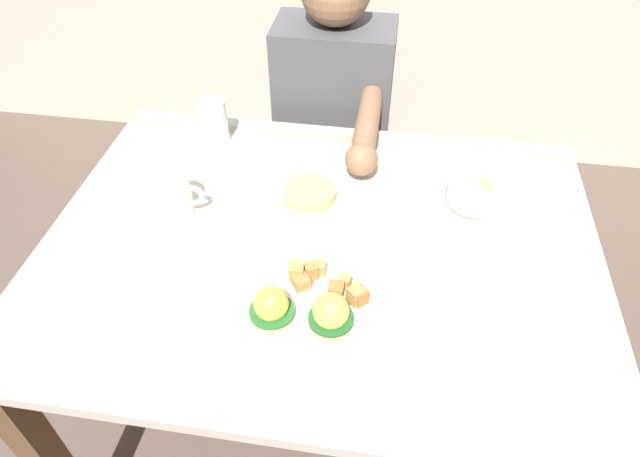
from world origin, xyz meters
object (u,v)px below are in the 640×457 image
(fruit_bowl, at_px, (474,195))
(side_plate, at_px, (309,197))
(coffee_mug, at_px, (174,193))
(eggs_benedict_plate, at_px, (305,313))
(water_glass_near, at_px, (215,124))
(diner_person, at_px, (333,124))
(fork, at_px, (496,318))
(dining_table, at_px, (320,275))

(fruit_bowl, distance_m, side_plate, 0.38)
(fruit_bowl, relative_size, side_plate, 0.60)
(coffee_mug, bearing_deg, side_plate, 14.86)
(eggs_benedict_plate, relative_size, coffee_mug, 2.42)
(water_glass_near, bearing_deg, diner_person, 43.61)
(eggs_benedict_plate, height_order, fruit_bowl, eggs_benedict_plate)
(fork, xyz_separation_m, water_glass_near, (-0.69, 0.49, 0.05))
(eggs_benedict_plate, distance_m, fruit_bowl, 0.51)
(diner_person, bearing_deg, water_glass_near, -136.39)
(eggs_benedict_plate, bearing_deg, side_plate, 98.14)
(side_plate, distance_m, diner_person, 0.48)
(fork, distance_m, water_glass_near, 0.85)
(water_glass_near, bearing_deg, fruit_bowl, -13.63)
(dining_table, height_order, fork, fork)
(fruit_bowl, bearing_deg, coffee_mug, -169.52)
(fruit_bowl, xyz_separation_m, coffee_mug, (-0.67, -0.12, 0.02))
(fruit_bowl, xyz_separation_m, fork, (0.03, -0.33, -0.03))
(fruit_bowl, relative_size, fork, 0.85)
(eggs_benedict_plate, xyz_separation_m, fork, (0.36, 0.06, -0.02))
(dining_table, bearing_deg, water_glass_near, 134.50)
(fork, relative_size, side_plate, 0.71)
(eggs_benedict_plate, xyz_separation_m, water_glass_near, (-0.33, 0.55, 0.03))
(water_glass_near, bearing_deg, eggs_benedict_plate, -58.69)
(coffee_mug, bearing_deg, water_glass_near, 88.40)
(dining_table, height_order, fruit_bowl, fruit_bowl)
(fruit_bowl, bearing_deg, diner_person, 132.05)
(coffee_mug, height_order, water_glass_near, water_glass_near)
(eggs_benedict_plate, height_order, diner_person, diner_person)
(fruit_bowl, distance_m, coffee_mug, 0.68)
(dining_table, height_order, diner_person, diner_person)
(coffee_mug, bearing_deg, dining_table, -8.79)
(water_glass_near, height_order, diner_person, diner_person)
(fruit_bowl, bearing_deg, water_glass_near, 166.37)
(eggs_benedict_plate, bearing_deg, fork, 9.50)
(water_glass_near, distance_m, diner_person, 0.41)
(coffee_mug, relative_size, water_glass_near, 0.94)
(dining_table, distance_m, side_plate, 0.18)
(side_plate, bearing_deg, fruit_bowl, 6.96)
(fruit_bowl, relative_size, water_glass_near, 1.01)
(dining_table, distance_m, water_glass_near, 0.50)
(water_glass_near, height_order, side_plate, water_glass_near)
(dining_table, relative_size, eggs_benedict_plate, 4.44)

